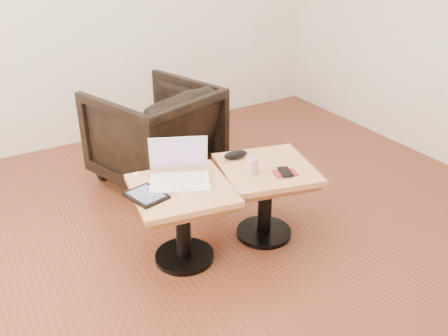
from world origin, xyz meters
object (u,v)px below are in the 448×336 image
side_table_right (266,184)px  laptop (179,173)px  side_table_left (182,206)px  striped_cup (252,166)px  armchair (155,134)px

side_table_right → laptop: (-0.56, 0.13, 0.18)m
laptop → side_table_right: bearing=12.1°
side_table_left → striped_cup: size_ratio=6.76×
side_table_right → armchair: bearing=118.2°
side_table_left → armchair: armchair is taller
side_table_left → side_table_right: 0.59m
side_table_left → side_table_right: size_ratio=0.95×
side_table_left → laptop: (0.03, 0.08, 0.18)m
side_table_right → laptop: 0.60m
side_table_left → armchair: bearing=84.1°
laptop → armchair: size_ratio=0.53×
side_table_left → armchair: (0.31, 1.09, 0.00)m
laptop → armchair: armchair is taller
side_table_right → laptop: bearing=-178.5°
side_table_left → armchair: 1.14m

